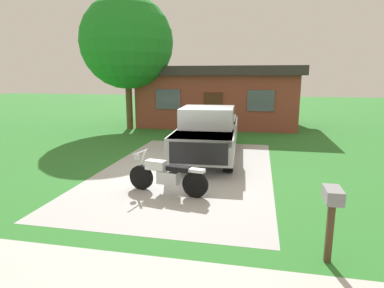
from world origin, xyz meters
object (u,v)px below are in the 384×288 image
mailbox (332,205)px  neighbor_house (219,96)px  shade_tree (127,42)px  pickup_truck (209,132)px  motorcycle (167,175)px

mailbox → neighbor_house: size_ratio=0.13×
shade_tree → mailbox: bearing=-55.6°
mailbox → neighbor_house: (-3.64, 14.96, 0.81)m
pickup_truck → neighbor_house: size_ratio=0.60×
mailbox → shade_tree: size_ratio=0.17×
pickup_truck → shade_tree: (-5.45, 5.74, 3.82)m
pickup_truck → neighbor_house: (-0.66, 8.37, 0.84)m
pickup_truck → shade_tree: shade_tree is taller
motorcycle → neighbor_house: size_ratio=0.23×
shade_tree → neighbor_house: size_ratio=0.76×
motorcycle → pickup_truck: (0.47, 4.04, 0.48)m
motorcycle → shade_tree: bearing=117.0°
motorcycle → neighbor_house: neighbor_house is taller
pickup_truck → mailbox: 7.23m
motorcycle → mailbox: 4.32m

